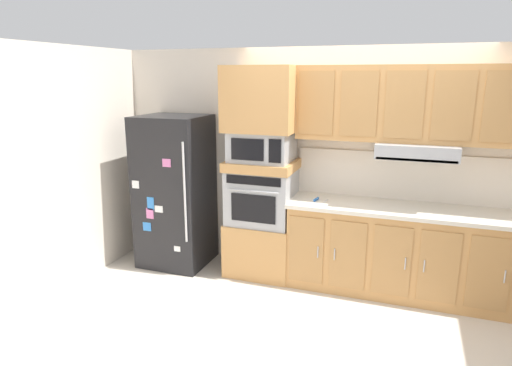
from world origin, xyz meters
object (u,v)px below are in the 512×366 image
object	(u,v)px
refrigerator	(175,191)
screwdriver	(317,199)
built_in_oven	(262,196)
microwave	(262,146)

from	to	relation	value
refrigerator	screwdriver	xyz separation A→B (m)	(1.68, 0.02, 0.05)
refrigerator	built_in_oven	world-z (taller)	refrigerator
built_in_oven	microwave	distance (m)	0.56
microwave	screwdriver	bearing A→B (deg)	-4.49
built_in_oven	microwave	xyz separation A→B (m)	(0.00, -0.00, 0.56)
refrigerator	microwave	xyz separation A→B (m)	(1.05, 0.07, 0.58)
built_in_oven	screwdriver	xyz separation A→B (m)	(0.63, -0.05, 0.03)
microwave	refrigerator	bearing A→B (deg)	-176.32
built_in_oven	refrigerator	bearing A→B (deg)	-176.32
built_in_oven	screwdriver	distance (m)	0.63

